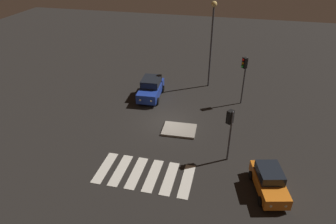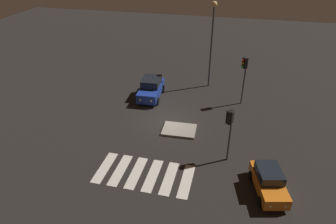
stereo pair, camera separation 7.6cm
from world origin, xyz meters
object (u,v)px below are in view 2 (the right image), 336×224
at_px(traffic_light_east, 229,123).
at_px(car_orange, 269,181).
at_px(traffic_island, 179,130).
at_px(traffic_light_north, 244,70).
at_px(street_lamp, 212,32).
at_px(car_blue, 151,88).

bearing_deg(traffic_light_east, car_orange, 173.35).
bearing_deg(traffic_island, traffic_light_east, -34.28).
xyz_separation_m(traffic_island, traffic_light_east, (3.96, -2.70, 2.92)).
bearing_deg(traffic_light_north, street_lamp, -83.17).
bearing_deg(car_orange, traffic_island, -142.05).
bearing_deg(traffic_island, traffic_light_north, 51.79).
bearing_deg(car_blue, traffic_island, 33.39).
relative_size(traffic_light_north, traffic_light_east, 1.16).
relative_size(car_blue, street_lamp, 0.52).
relative_size(traffic_island, car_orange, 0.72).
relative_size(car_orange, street_lamp, 0.45).
xyz_separation_m(traffic_light_east, street_lamp, (-2.68, 11.91, 2.79)).
xyz_separation_m(car_orange, car_blue, (-10.68, 10.57, 0.16)).
bearing_deg(traffic_light_north, car_orange, 61.00).
bearing_deg(car_orange, street_lamp, -173.27).
bearing_deg(street_lamp, car_orange, -69.33).
height_order(traffic_island, street_lamp, street_lamp).
relative_size(car_orange, traffic_light_north, 0.84).
height_order(car_orange, traffic_light_east, traffic_light_east).
xyz_separation_m(car_orange, traffic_light_east, (-2.79, 2.59, 2.23)).
xyz_separation_m(car_blue, traffic_light_east, (7.90, -7.98, 2.07)).
bearing_deg(street_lamp, traffic_island, -97.86).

